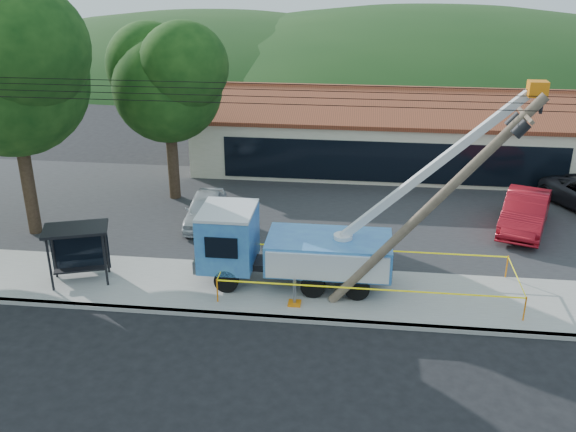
% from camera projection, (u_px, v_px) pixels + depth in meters
% --- Properties ---
extents(ground, '(120.00, 120.00, 0.00)m').
position_uv_depth(ground, '(276.00, 356.00, 20.19)').
color(ground, black).
rests_on(ground, ground).
extents(curb, '(60.00, 0.25, 0.15)m').
position_uv_depth(curb, '(285.00, 319.00, 22.09)').
color(curb, gray).
rests_on(curb, ground).
extents(sidewalk, '(60.00, 4.00, 0.15)m').
position_uv_depth(sidewalk, '(291.00, 292.00, 23.83)').
color(sidewalk, gray).
rests_on(sidewalk, ground).
extents(parking_lot, '(60.00, 12.00, 0.10)m').
position_uv_depth(parking_lot, '(310.00, 211.00, 31.16)').
color(parking_lot, '#28282B').
rests_on(parking_lot, ground).
extents(strip_mall, '(22.50, 8.53, 4.67)m').
position_uv_depth(strip_mall, '(391.00, 134.00, 37.33)').
color(strip_mall, beige).
rests_on(strip_mall, ground).
extents(tree_west_near, '(7.56, 6.72, 10.80)m').
position_uv_depth(tree_west_near, '(8.00, 65.00, 25.93)').
color(tree_west_near, '#332316').
rests_on(tree_west_near, ground).
extents(tree_lot, '(6.30, 5.60, 8.94)m').
position_uv_depth(tree_lot, '(167.00, 77.00, 30.47)').
color(tree_lot, '#332316').
rests_on(tree_lot, ground).
extents(hill_west, '(78.40, 56.00, 28.00)m').
position_uv_depth(hill_west, '(211.00, 62.00, 72.22)').
color(hill_west, '#183A15').
rests_on(hill_west, ground).
extents(hill_center, '(89.60, 64.00, 32.00)m').
position_uv_depth(hill_center, '(436.00, 67.00, 69.48)').
color(hill_center, '#183A15').
rests_on(hill_center, ground).
extents(utility_truck, '(11.74, 3.84, 7.82)m').
position_uv_depth(utility_truck, '(291.00, 245.00, 23.85)').
color(utility_truck, black).
rests_on(utility_truck, ground).
extents(leaning_pole, '(6.57, 1.81, 7.78)m').
position_uv_depth(leaning_pole, '(441.00, 196.00, 21.09)').
color(leaning_pole, brown).
rests_on(leaning_pole, ground).
extents(bus_shelter, '(2.64, 2.08, 2.23)m').
position_uv_depth(bus_shelter, '(77.00, 241.00, 23.97)').
color(bus_shelter, black).
rests_on(bus_shelter, ground).
extents(caution_tape, '(10.68, 3.19, 0.92)m').
position_uv_depth(caution_tape, '(368.00, 272.00, 23.61)').
color(caution_tape, orange).
rests_on(caution_tape, ground).
extents(car_silver, '(1.98, 4.27, 1.41)m').
position_uv_depth(car_silver, '(206.00, 225.00, 29.73)').
color(car_silver, silver).
rests_on(car_silver, ground).
extents(car_red, '(3.31, 5.42, 1.69)m').
position_uv_depth(car_red, '(522.00, 231.00, 29.15)').
color(car_red, maroon).
rests_on(car_red, ground).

